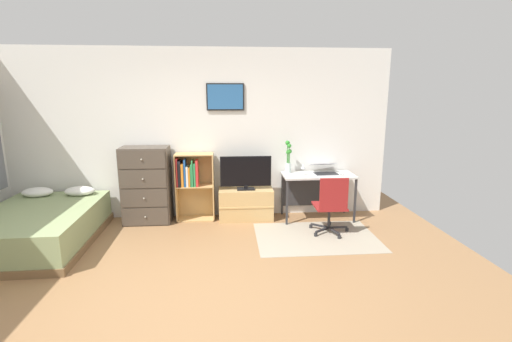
% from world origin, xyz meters
% --- Properties ---
extents(ground_plane, '(7.20, 7.20, 0.00)m').
position_xyz_m(ground_plane, '(0.00, 0.00, 0.00)').
color(ground_plane, '#936B44').
extents(wall_back_with_posters, '(6.12, 0.09, 2.70)m').
position_xyz_m(wall_back_with_posters, '(0.00, 2.43, 1.35)').
color(wall_back_with_posters, silver).
rests_on(wall_back_with_posters, ground_plane).
extents(area_rug, '(1.70, 1.20, 0.01)m').
position_xyz_m(area_rug, '(1.67, 1.32, 0.00)').
color(area_rug, '#9E937F').
rests_on(area_rug, ground_plane).
extents(bed, '(1.44, 1.99, 0.61)m').
position_xyz_m(bed, '(-2.11, 1.39, 0.25)').
color(bed, brown).
rests_on(bed, ground_plane).
extents(dresser, '(0.72, 0.46, 1.20)m').
position_xyz_m(dresser, '(-0.83, 2.15, 0.60)').
color(dresser, '#4C4238').
rests_on(dresser, ground_plane).
extents(bookshelf, '(0.60, 0.30, 1.08)m').
position_xyz_m(bookshelf, '(-0.14, 2.22, 0.64)').
color(bookshelf, tan).
rests_on(bookshelf, ground_plane).
extents(tv_stand, '(0.86, 0.41, 0.50)m').
position_xyz_m(tv_stand, '(0.72, 2.17, 0.25)').
color(tv_stand, tan).
rests_on(tv_stand, ground_plane).
extents(television, '(0.81, 0.16, 0.54)m').
position_xyz_m(television, '(0.72, 2.15, 0.77)').
color(television, black).
rests_on(television, tv_stand).
extents(desk, '(1.13, 0.55, 0.74)m').
position_xyz_m(desk, '(1.87, 2.17, 0.60)').
color(desk, silver).
rests_on(desk, ground_plane).
extents(office_chair, '(0.56, 0.58, 0.86)m').
position_xyz_m(office_chair, '(1.90, 1.41, 0.46)').
color(office_chair, '#232326').
rests_on(office_chair, ground_plane).
extents(laptop, '(0.41, 0.44, 0.17)m').
position_xyz_m(laptop, '(1.99, 2.16, 0.81)').
color(laptop, '#B7B7BC').
rests_on(laptop, desk).
extents(computer_mouse, '(0.06, 0.10, 0.03)m').
position_xyz_m(computer_mouse, '(2.23, 2.03, 0.76)').
color(computer_mouse, silver).
rests_on(computer_mouse, desk).
extents(bamboo_vase, '(0.11, 0.12, 0.52)m').
position_xyz_m(bamboo_vase, '(1.41, 2.24, 0.99)').
color(bamboo_vase, silver).
rests_on(bamboo_vase, desk).
extents(wine_glass, '(0.07, 0.07, 0.18)m').
position_xyz_m(wine_glass, '(1.61, 2.05, 0.87)').
color(wine_glass, silver).
rests_on(wine_glass, desk).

